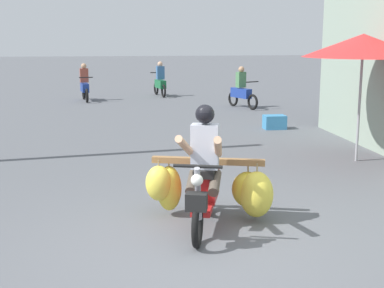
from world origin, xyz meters
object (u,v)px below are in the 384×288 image
(motorbike_distant_ahead_right, at_px, (242,91))
(produce_crate, at_px, (275,122))
(market_umbrella_near_shop, at_px, (363,46))
(motorbike_main_loaded, at_px, (212,184))
(motorbike_distant_far_ahead, at_px, (85,86))
(motorbike_distant_ahead_left, at_px, (160,82))

(motorbike_distant_ahead_right, distance_m, produce_crate, 4.27)
(market_umbrella_near_shop, bearing_deg, motorbike_main_loaded, -138.67)
(motorbike_distant_far_ahead, xyz_separation_m, produce_crate, (5.21, -7.05, -0.39))
(motorbike_main_loaded, relative_size, produce_crate, 3.05)
(motorbike_distant_ahead_right, xyz_separation_m, market_umbrella_near_shop, (0.35, -8.04, 1.66))
(motorbike_main_loaded, height_order, motorbike_distant_ahead_right, motorbike_main_loaded)
(motorbike_main_loaded, distance_m, motorbike_distant_ahead_left, 14.98)
(motorbike_distant_ahead_left, height_order, motorbike_distant_far_ahead, same)
(motorbike_distant_far_ahead, xyz_separation_m, market_umbrella_near_shop, (5.70, -10.84, 1.66))
(motorbike_distant_ahead_left, relative_size, motorbike_distant_ahead_right, 1.06)
(motorbike_distant_ahead_left, xyz_separation_m, motorbike_distant_far_ahead, (-2.94, -1.10, 0.00))
(motorbike_distant_ahead_right, bearing_deg, produce_crate, -91.87)
(motorbike_distant_ahead_left, height_order, market_umbrella_near_shop, market_umbrella_near_shop)
(market_umbrella_near_shop, distance_m, produce_crate, 4.33)
(motorbike_distant_ahead_left, bearing_deg, motorbike_distant_far_ahead, -159.56)
(motorbike_distant_ahead_left, bearing_deg, market_umbrella_near_shop, -76.96)
(market_umbrella_near_shop, height_order, produce_crate, market_umbrella_near_shop)
(market_umbrella_near_shop, xyz_separation_m, produce_crate, (-0.49, 3.79, -2.05))
(motorbike_distant_ahead_right, relative_size, motorbike_distant_far_ahead, 0.94)
(produce_crate, bearing_deg, motorbike_main_loaded, -113.43)
(motorbike_distant_far_ahead, height_order, market_umbrella_near_shop, market_umbrella_near_shop)
(motorbike_distant_ahead_right, relative_size, market_umbrella_near_shop, 0.62)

